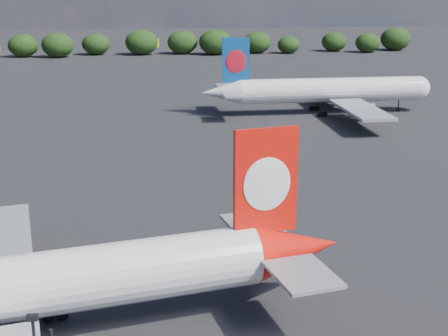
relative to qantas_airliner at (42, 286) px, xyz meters
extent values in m
plane|color=black|center=(-1.32, 62.92, -4.40)|extent=(500.00, 500.00, 0.00)
cylinder|color=white|center=(-1.52, -0.30, 0.14)|extent=(34.79, 11.15, 4.55)
cone|color=red|center=(19.01, 3.75, 0.14)|extent=(8.02, 5.87, 4.55)
cube|color=red|center=(16.33, 3.22, 5.97)|extent=(5.00, 1.41, 8.19)
ellipsoid|color=white|center=(16.38, 2.95, 5.80)|extent=(3.78, 0.92, 4.18)
ellipsoid|color=white|center=(16.28, 3.49, 5.80)|extent=(3.78, 0.92, 4.18)
cube|color=#95989C|center=(18.19, -1.51, 0.51)|extent=(5.07, 6.15, 0.27)
cube|color=#95989C|center=(16.25, 8.31, 0.51)|extent=(5.07, 6.15, 0.27)
cylinder|color=black|center=(-0.26, 2.73, -3.04)|extent=(0.30, 0.30, 2.27)
cylinder|color=black|center=(-0.26, 2.73, -3.90)|extent=(1.06, 0.60, 1.00)
cylinder|color=black|center=(0.72, 2.92, -3.90)|extent=(1.06, 0.60, 1.00)
cylinder|color=white|center=(43.29, 75.76, 0.26)|extent=(35.45, 4.87, 4.66)
sphere|color=white|center=(61.00, 75.87, 0.26)|extent=(4.69, 4.69, 4.66)
cone|color=white|center=(21.85, 75.63, 0.26)|extent=(7.49, 4.71, 4.66)
cube|color=navy|center=(24.64, 75.65, 6.22)|extent=(5.13, 0.50, 8.39)
ellipsoid|color=red|center=(24.65, 75.37, 6.05)|extent=(3.92, 0.21, 4.29)
ellipsoid|color=red|center=(24.64, 75.93, 6.05)|extent=(3.92, 0.21, 4.29)
cube|color=#95989C|center=(23.74, 70.52, 0.63)|extent=(4.23, 5.62, 0.28)
cube|color=#95989C|center=(23.68, 80.77, 0.63)|extent=(4.23, 5.62, 0.28)
cube|color=#95989C|center=(45.22, 63.66, -1.24)|extent=(6.17, 18.68, 0.51)
cube|color=#95989C|center=(45.08, 87.89, -1.24)|extent=(6.17, 18.68, 0.51)
cylinder|color=#95989C|center=(47.06, 68.33, -2.45)|extent=(4.68, 2.54, 2.52)
cube|color=#95989C|center=(47.06, 68.33, -1.79)|extent=(2.05, 0.29, 1.12)
cylinder|color=#95989C|center=(46.97, 83.24, -2.45)|extent=(4.68, 2.54, 2.52)
cube|color=#95989C|center=(46.97, 83.24, -1.79)|extent=(2.05, 0.29, 1.12)
cylinder|color=black|center=(41.44, 72.95, -3.01)|extent=(0.26, 0.26, 2.33)
cylinder|color=black|center=(41.44, 72.95, -3.89)|extent=(1.03, 0.43, 1.03)
cylinder|color=black|center=(40.41, 72.95, -3.89)|extent=(1.03, 0.43, 1.03)
cylinder|color=black|center=(41.41, 78.55, -3.01)|extent=(0.26, 0.26, 2.33)
cylinder|color=black|center=(41.41, 78.55, -3.89)|extent=(1.03, 0.43, 1.03)
cylinder|color=black|center=(40.38, 78.54, -3.89)|extent=(1.03, 0.43, 1.03)
cylinder|color=black|center=(57.27, 75.85, -3.05)|extent=(0.23, 0.23, 2.33)
cylinder|color=black|center=(57.27, 75.85, -3.99)|extent=(0.84, 0.33, 0.84)
cube|color=black|center=(1.94, -13.34, 5.08)|extent=(0.55, 0.30, 0.28)
cube|color=#166E2C|center=(-19.32, 178.92, -1.20)|extent=(6.00, 0.30, 2.60)
cylinder|color=#989BA0|center=(-21.82, 178.92, -3.40)|extent=(0.20, 0.20, 2.00)
cylinder|color=#989BA0|center=(-16.82, 178.92, -3.40)|extent=(0.20, 0.20, 2.00)
cube|color=yellow|center=(10.68, 184.92, -0.40)|extent=(5.00, 0.30, 3.00)
cylinder|color=#989BA0|center=(10.68, 184.92, -3.15)|extent=(0.30, 0.30, 2.50)
ellipsoid|color=black|center=(-33.20, 181.87, -0.52)|extent=(10.09, 8.54, 7.76)
ellipsoid|color=black|center=(-21.34, 179.28, -0.23)|extent=(10.85, 9.18, 8.35)
ellipsoid|color=black|center=(-9.00, 185.60, -0.66)|extent=(9.73, 8.23, 7.48)
ellipsoid|color=black|center=(6.92, 183.56, -0.02)|extent=(11.39, 9.64, 8.76)
ellipsoid|color=black|center=(21.40, 184.61, -0.29)|extent=(10.71, 9.06, 8.23)
ellipsoid|color=black|center=(32.63, 180.58, 0.00)|extent=(11.45, 9.69, 8.81)
ellipsoid|color=black|center=(48.20, 183.69, -0.57)|extent=(9.98, 8.45, 7.68)
ellipsoid|color=black|center=(59.25, 181.48, -1.33)|extent=(8.00, 6.77, 6.15)
ellipsoid|color=black|center=(77.53, 186.26, -0.85)|extent=(9.24, 7.82, 7.11)
ellipsoid|color=black|center=(88.61, 181.12, -0.90)|extent=(9.12, 7.71, 7.01)
ellipsoid|color=black|center=(101.36, 186.68, -0.08)|extent=(11.23, 9.51, 8.64)
camera|label=1|loc=(7.62, -40.42, 20.27)|focal=50.00mm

